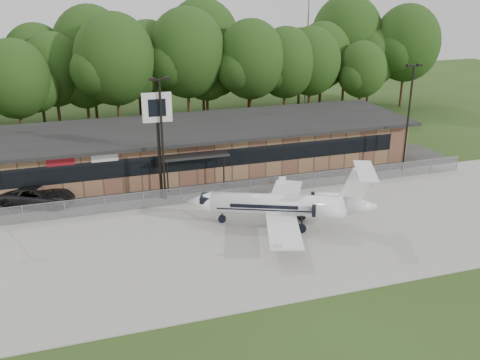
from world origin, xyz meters
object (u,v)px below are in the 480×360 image
object	(u,v)px
terminal	(201,145)
business_jet	(285,206)
suv	(38,196)
pole_sign	(158,119)

from	to	relation	value
terminal	business_jet	xyz separation A→B (m)	(2.50, -15.35, -0.48)
terminal	business_jet	bearing A→B (deg)	-80.77
suv	pole_sign	world-z (taller)	pole_sign
pole_sign	terminal	bearing A→B (deg)	56.70
business_jet	suv	bearing A→B (deg)	173.88
suv	pole_sign	bearing A→B (deg)	-74.45
business_jet	terminal	bearing A→B (deg)	122.64
terminal	suv	bearing A→B (deg)	-160.19
suv	terminal	bearing A→B (deg)	-44.67
business_jet	pole_sign	distance (m)	12.41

